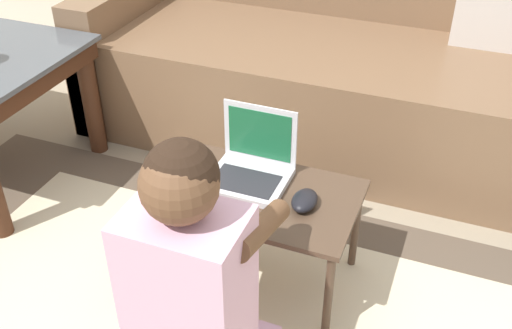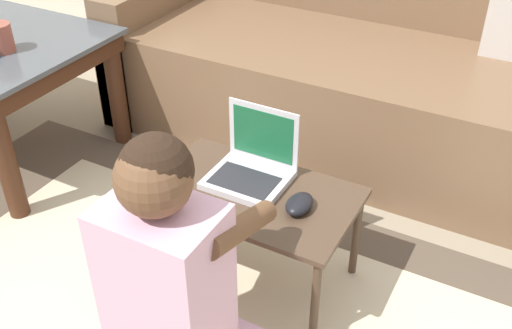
% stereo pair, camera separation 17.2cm
% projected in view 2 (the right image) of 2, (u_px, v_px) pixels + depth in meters
% --- Properties ---
extents(ground_plane, '(16.00, 16.00, 0.00)m').
position_uv_depth(ground_plane, '(246.00, 269.00, 1.92)').
color(ground_plane, gray).
extents(area_rug, '(2.57, 1.26, 0.01)m').
position_uv_depth(area_rug, '(218.00, 321.00, 1.74)').
color(area_rug, brown).
rests_on(area_rug, ground_plane).
extents(couch, '(2.00, 0.84, 0.93)m').
position_uv_depth(couch, '(362.00, 66.00, 2.46)').
color(couch, brown).
rests_on(couch, ground_plane).
extents(laptop_desk, '(0.59, 0.36, 0.33)m').
position_uv_depth(laptop_desk, '(253.00, 202.00, 1.74)').
color(laptop_desk, '#4C3828').
rests_on(laptop_desk, ground_plane).
extents(laptop, '(0.23, 0.20, 0.21)m').
position_uv_depth(laptop, '(251.00, 168.00, 1.75)').
color(laptop, silver).
rests_on(laptop, laptop_desk).
extents(computer_mouse, '(0.07, 0.10, 0.04)m').
position_uv_depth(computer_mouse, '(299.00, 204.00, 1.64)').
color(computer_mouse, black).
rests_on(computer_mouse, laptop_desk).
extents(person_seated, '(0.36, 0.42, 0.75)m').
position_uv_depth(person_seated, '(168.00, 291.00, 1.40)').
color(person_seated, '#E5B2CC').
rests_on(person_seated, ground_plane).
extents(cup_on_table, '(0.09, 0.09, 0.10)m').
position_uv_depth(cup_on_table, '(0.00, 38.00, 2.10)').
color(cup_on_table, '#994C3D').
rests_on(cup_on_table, coffee_table).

